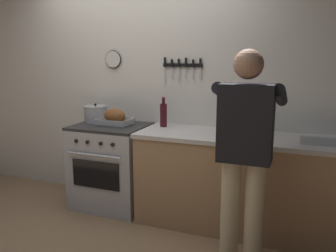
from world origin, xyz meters
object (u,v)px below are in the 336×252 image
person_cook (245,148)px  cutting_board (244,137)px  roasting_pan (115,118)px  bottle_wine_red (163,114)px  stove (112,166)px  bottle_dish_soap (243,124)px  bottle_olive_oil (266,121)px  bottle_hot_sauce (221,123)px  stock_pot (96,114)px

person_cook → cutting_board: bearing=-0.5°
roasting_pan → bottle_wine_red: bearing=10.6°
stove → bottle_dish_soap: bearing=4.1°
bottle_olive_oil → bottle_hot_sauce: (-0.41, -0.01, -0.05)m
bottle_hot_sauce → stock_pot: bearing=179.6°
bottle_hot_sauce → bottle_olive_oil: bearing=0.9°
stock_pot → bottle_hot_sauce: 1.41m
stock_pot → bottle_wine_red: 0.80m
stove → bottle_wine_red: 0.81m
stove → bottle_olive_oil: size_ratio=2.94×
bottle_olive_oil → bottle_wine_red: 1.02m
stove → bottle_hot_sauce: size_ratio=4.59×
stock_pot → bottle_olive_oil: bearing=-0.1°
bottle_dish_soap → bottle_hot_sauce: (-0.20, 0.00, -0.01)m
cutting_board → bottle_olive_oil: bottle_olive_oil is taller
stock_pot → bottle_olive_oil: 1.82m
stove → bottle_wine_red: bottle_wine_red is taller
roasting_pan → bottle_wine_red: (0.52, 0.10, 0.05)m
stock_pot → bottle_wine_red: size_ratio=0.86×
stove → roasting_pan: bearing=36.7°
person_cook → bottle_olive_oil: person_cook is taller
bottle_olive_oil → bottle_hot_sauce: 0.42m
roasting_pan → bottle_dish_soap: bearing=2.9°
bottle_hot_sauce → bottle_dish_soap: bearing=-0.1°
stove → bottle_dish_soap: bottle_dish_soap is taller
bottle_dish_soap → bottle_wine_red: bottle_wine_red is taller
roasting_pan → bottle_wine_red: bottle_wine_red is taller
roasting_pan → bottle_hot_sauce: (1.13, 0.07, 0.00)m
bottle_dish_soap → bottle_hot_sauce: bearing=179.9°
person_cook → cutting_board: 0.54m
roasting_pan → bottle_hot_sauce: size_ratio=1.80×
roasting_pan → stock_pot: (-0.28, 0.08, 0.01)m
bottle_olive_oil → bottle_dish_soap: bottle_olive_oil is taller
cutting_board → roasting_pan: bearing=174.4°
person_cook → stock_pot: bearing=56.6°
bottle_hot_sauce → bottle_wine_red: size_ratio=0.65×
person_cook → bottle_dish_soap: person_cook is taller
roasting_pan → cutting_board: size_ratio=0.98×
stove → person_cook: size_ratio=0.54×
cutting_board → bottle_olive_oil: (0.17, 0.21, 0.12)m
stock_pot → bottle_hot_sauce: size_ratio=1.33×
stove → bottle_olive_oil: (1.58, 0.10, 0.58)m
stock_pot → bottle_dish_soap: bottle_dish_soap is taller
roasting_pan → stove: bearing=-143.3°
bottle_olive_oil → person_cook: bearing=-95.7°
roasting_pan → bottle_olive_oil: bearing=2.8°
person_cook → stock_pot: size_ratio=6.35×
stove → bottle_dish_soap: size_ratio=4.32×
bottle_olive_oil → bottle_wine_red: bearing=178.7°
bottle_hot_sauce → person_cook: bearing=-65.0°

